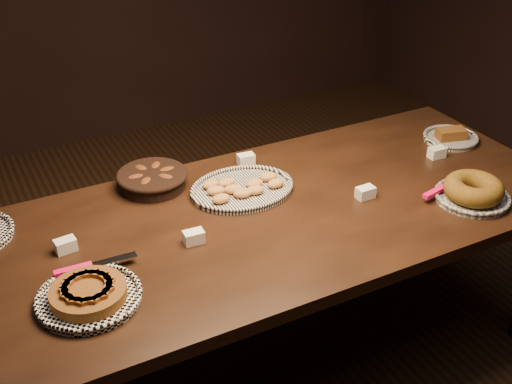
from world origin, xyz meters
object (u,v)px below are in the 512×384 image
bundt_cake_plate (473,191)px  madeleine_platter (242,188)px  apple_tart_plate (89,295)px  buffet_table (268,230)px

bundt_cake_plate → madeleine_platter: bearing=148.0°
apple_tart_plate → bundt_cake_plate: 1.45m
buffet_table → apple_tart_plate: bearing=-165.6°
buffet_table → bundt_cake_plate: bearing=-21.0°
buffet_table → madeleine_platter: 0.20m
buffet_table → apple_tart_plate: 0.74m
madeleine_platter → bundt_cake_plate: (0.75, -0.46, 0.02)m
apple_tart_plate → madeleine_platter: (0.70, 0.36, -0.01)m
madeleine_platter → buffet_table: bearing=-90.1°
madeleine_platter → bundt_cake_plate: 0.88m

